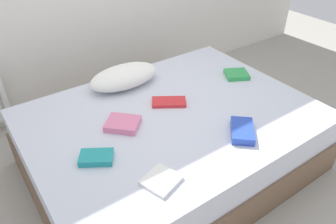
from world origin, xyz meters
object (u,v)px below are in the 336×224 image
textbook_pink (123,124)px  textbook_blue (242,131)px  textbook_white (161,180)px  bed (172,141)px  textbook_red (169,102)px  textbook_green (237,74)px  pillow (124,77)px  textbook_teal (96,157)px

textbook_pink → textbook_blue: 0.78m
textbook_pink → textbook_white: 0.55m
textbook_pink → bed: bearing=35.4°
textbook_red → textbook_blue: textbook_blue is taller
textbook_blue → textbook_red: bearing=59.7°
textbook_pink → textbook_green: bearing=48.6°
textbook_pink → textbook_green: textbook_pink is taller
bed → textbook_white: bearing=-130.8°
pillow → textbook_red: pillow is taller
textbook_red → bed: bearing=-81.5°
textbook_green → textbook_white: textbook_green is taller
textbook_white → textbook_teal: bearing=102.6°
pillow → textbook_pink: pillow is taller
pillow → textbook_pink: size_ratio=2.68×
textbook_red → textbook_white: 0.77m
textbook_red → textbook_teal: 0.73m
bed → textbook_green: bearing=9.5°
bed → textbook_red: 0.29m
textbook_teal → textbook_red: bearing=52.3°
textbook_teal → textbook_green: 1.41m
bed → textbook_green: textbook_green is taller
pillow → textbook_blue: bearing=-72.1°
textbook_teal → pillow: bearing=82.9°
textbook_teal → textbook_blue: size_ratio=0.80×
bed → textbook_teal: bearing=-168.1°
textbook_blue → textbook_white: textbook_blue is taller
pillow → textbook_white: (-0.34, -1.02, -0.07)m
pillow → textbook_blue: (0.31, -0.97, -0.05)m
textbook_pink → textbook_blue: size_ratio=0.88×
bed → textbook_pink: (-0.36, 0.06, 0.27)m
textbook_teal → textbook_green: textbook_teal is taller
textbook_pink → textbook_blue: textbook_blue is taller
bed → textbook_teal: 0.70m
bed → textbook_pink: size_ratio=9.44×
textbook_red → textbook_blue: size_ratio=1.02×
pillow → bed: bearing=-81.0°
bed → pillow: 0.63m
pillow → textbook_pink: (-0.27, -0.47, -0.06)m
textbook_pink → textbook_teal: bearing=-99.7°
pillow → textbook_red: bearing=-71.9°
textbook_pink → textbook_red: 0.41m
textbook_teal → textbook_white: 0.41m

